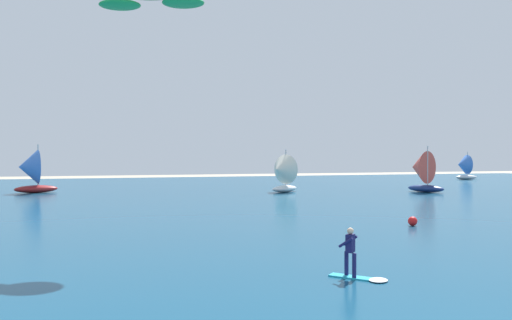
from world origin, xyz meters
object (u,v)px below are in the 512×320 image
object	(u,v)px
kite	(151,0)
marker_buoy	(413,221)
sailboat_mid_left	(30,171)
sailboat_outermost	(421,171)
kitesurfer	(356,260)
sailboat_trailing	(463,167)
sailboat_near_shore	(282,173)

from	to	relation	value
kite	marker_buoy	distance (m)	18.59
sailboat_mid_left	sailboat_outermost	bearing A→B (deg)	-13.88
kitesurfer	sailboat_trailing	xyz separation A→B (m)	(48.49, 56.05, 1.47)
kitesurfer	kite	size ratio (longest dim) A/B	0.34
sailboat_mid_left	kitesurfer	bearing A→B (deg)	-70.23
sailboat_outermost	marker_buoy	bearing A→B (deg)	-125.03
sailboat_outermost	marker_buoy	size ratio (longest dim) A/B	9.44
sailboat_near_shore	sailboat_outermost	xyz separation A→B (m)	(14.90, -3.55, 0.18)
kitesurfer	kite	distance (m)	15.54
kitesurfer	sailboat_trailing	size ratio (longest dim) A/B	0.40
sailboat_trailing	sailboat_mid_left	xyz separation A→B (m)	(-64.17, -12.43, 0.30)
sailboat_mid_left	marker_buoy	xyz separation A→B (m)	(24.66, -33.21, -2.11)
sailboat_trailing	marker_buoy	xyz separation A→B (m)	(-39.50, -45.64, -1.81)
kite	sailboat_trailing	distance (m)	72.17
sailboat_near_shore	sailboat_mid_left	distance (m)	26.78
kitesurfer	sailboat_outermost	xyz separation A→B (m)	(25.19, 33.52, 1.70)
sailboat_trailing	sailboat_near_shore	size ratio (longest dim) A/B	0.98
kite	marker_buoy	world-z (taller)	kite
sailboat_trailing	sailboat_outermost	distance (m)	32.42
sailboat_mid_left	kite	bearing A→B (deg)	-73.94
kitesurfer	sailboat_mid_left	distance (m)	46.38
sailboat_near_shore	sailboat_outermost	size ratio (longest dim) A/B	0.92
kitesurfer	sailboat_mid_left	xyz separation A→B (m)	(-15.68, 43.61, 1.77)
marker_buoy	sailboat_trailing	bearing A→B (deg)	49.12
marker_buoy	kite	bearing A→B (deg)	-176.43
kite	sailboat_mid_left	size ratio (longest dim) A/B	1.03
kite	marker_buoy	bearing A→B (deg)	3.57
sailboat_outermost	kitesurfer	bearing A→B (deg)	-126.92
sailboat_mid_left	sailboat_outermost	distance (m)	42.09
sailboat_mid_left	sailboat_outermost	world-z (taller)	sailboat_mid_left
sailboat_near_shore	marker_buoy	xyz separation A→B (m)	(-1.30, -26.66, -1.85)
sailboat_mid_left	marker_buoy	distance (m)	41.42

